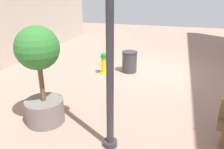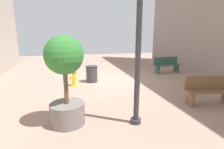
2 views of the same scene
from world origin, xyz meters
The scene contains 7 objects.
ground_plane centered at (0.00, 0.00, 0.00)m, with size 23.40×23.40×0.00m, color #9E7A6B.
fire_hydrant centered at (1.79, 0.74, 0.41)m, with size 0.36×0.36×0.83m.
bench_near centered at (-3.80, -0.69, 0.50)m, with size 1.71×0.57×0.95m.
bench_far centered at (-2.48, 4.03, 0.49)m, with size 1.64×0.71×0.95m.
planter_tree centered at (2.08, 4.23, 1.29)m, with size 0.95×0.95×2.29m.
street_lamp centered at (0.33, 4.64, 2.44)m, with size 0.36×0.36×3.93m.
trash_bin centered at (0.91, 0.29, 0.40)m, with size 0.58×0.58×0.80m.
Camera 2 is at (1.97, 8.53, 2.30)m, focal length 27.64 mm.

